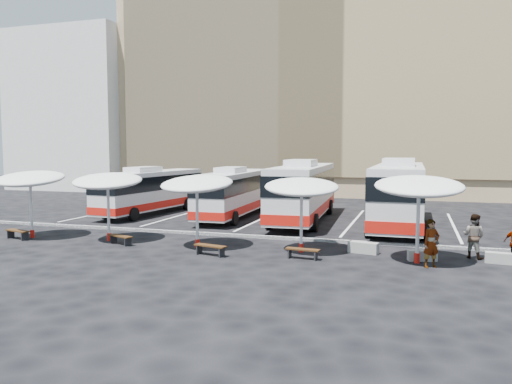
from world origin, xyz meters
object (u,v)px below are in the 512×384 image
(bus_0, at_px, (151,190))
(sunshade_0, at_px, (30,179))
(sunshade_3, at_px, (302,187))
(wood_bench_0, at_px, (18,232))
(conc_bench_2, at_px, (501,258))
(passenger_0, at_px, (431,244))
(wood_bench_2, at_px, (210,247))
(wood_bench_3, at_px, (303,251))
(bus_1, at_px, (235,191))
(sunshade_1, at_px, (108,181))
(sunshade_2, at_px, (197,184))
(bus_2, at_px, (304,189))
(sunshade_4, at_px, (419,187))
(passenger_1, at_px, (474,236))
(conc_bench_0, at_px, (363,248))
(bus_3, at_px, (399,192))
(wood_bench_1, at_px, (121,238))
(conc_bench_1, at_px, (422,256))

(bus_0, xyz_separation_m, sunshade_0, (-1.07, -10.60, 1.36))
(sunshade_3, height_order, wood_bench_0, sunshade_3)
(conc_bench_2, xyz_separation_m, passenger_0, (-2.74, -1.60, 0.74))
(wood_bench_2, bearing_deg, wood_bench_3, 7.86)
(bus_0, distance_m, conc_bench_2, 23.64)
(bus_1, height_order, sunshade_1, sunshade_1)
(sunshade_2, xyz_separation_m, passenger_0, (10.46, -0.83, -2.07))
(bus_0, distance_m, wood_bench_3, 17.75)
(bus_2, xyz_separation_m, wood_bench_0, (-12.67, -11.12, -1.68))
(bus_1, height_order, sunshade_4, sunshade_4)
(wood_bench_3, bearing_deg, bus_1, 122.58)
(bus_1, height_order, passenger_1, bus_1)
(sunshade_2, height_order, passenger_1, sunshade_2)
(wood_bench_2, height_order, passenger_0, passenger_0)
(conc_bench_0, bearing_deg, passenger_0, -34.68)
(bus_3, bearing_deg, sunshade_3, -113.79)
(sunshade_2, distance_m, sunshade_3, 4.95)
(bus_0, bearing_deg, conc_bench_2, -18.36)
(sunshade_4, xyz_separation_m, conc_bench_2, (3.27, 0.94, -2.93))
(sunshade_4, bearing_deg, sunshade_1, 178.59)
(bus_0, relative_size, sunshade_3, 2.65)
(sunshade_0, bearing_deg, bus_3, 27.93)
(bus_0, bearing_deg, wood_bench_1, -62.03)
(bus_1, xyz_separation_m, sunshade_4, (11.88, -10.60, 1.39))
(sunshade_4, bearing_deg, sunshade_2, 179.00)
(sunshade_2, bearing_deg, bus_1, 100.54)
(sunshade_4, distance_m, conc_bench_1, 2.98)
(bus_3, distance_m, wood_bench_0, 21.39)
(wood_bench_1, relative_size, wood_bench_3, 1.01)
(passenger_1, bearing_deg, bus_2, -14.64)
(sunshade_1, xyz_separation_m, conc_bench_1, (15.16, 0.11, -2.83))
(sunshade_1, bearing_deg, wood_bench_0, -167.50)
(bus_1, xyz_separation_m, bus_2, (4.82, -0.18, 0.28))
(bus_2, bearing_deg, bus_1, 174.72)
(sunshade_2, relative_size, sunshade_3, 0.86)
(bus_0, distance_m, conc_bench_1, 21.11)
(bus_3, bearing_deg, wood_bench_3, -109.12)
(sunshade_0, relative_size, conc_bench_1, 3.64)
(bus_3, relative_size, passenger_1, 6.79)
(sunshade_2, height_order, conc_bench_1, sunshade_2)
(wood_bench_3, bearing_deg, sunshade_4, 9.00)
(bus_1, distance_m, wood_bench_1, 11.18)
(sunshade_2, bearing_deg, sunshade_0, -178.46)
(conc_bench_0, xyz_separation_m, conc_bench_1, (2.51, -0.83, -0.03))
(wood_bench_0, distance_m, conc_bench_0, 17.55)
(wood_bench_2, bearing_deg, bus_2, 82.25)
(sunshade_2, relative_size, wood_bench_0, 2.21)
(wood_bench_1, relative_size, wood_bench_2, 0.96)
(wood_bench_2, distance_m, passenger_0, 9.22)
(wood_bench_1, distance_m, conc_bench_0, 11.64)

